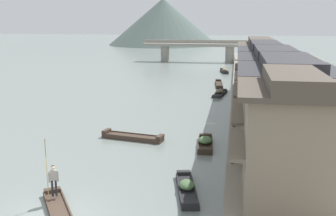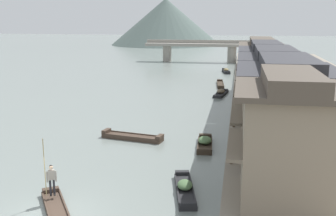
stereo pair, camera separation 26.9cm
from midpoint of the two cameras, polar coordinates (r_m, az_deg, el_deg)
name	(u,v)px [view 2 (the right image)]	position (r m, az deg, el deg)	size (l,w,h in m)	color
ground_plane	(52,216)	(20.55, -15.72, -14.46)	(400.00, 400.00, 0.00)	gray
riverbank_right	(314,99)	(47.95, 20.11, 1.23)	(18.00, 110.00, 0.67)	gray
boat_foreground_poled	(57,211)	(20.63, -15.04, -13.89)	(3.40, 4.53, 0.41)	#423328
boatman_person	(51,176)	(21.34, -15.82, -9.27)	(0.49, 0.41, 3.04)	black
boat_moored_nearest	(226,71)	(69.79, 8.30, 5.18)	(1.63, 4.26, 0.74)	#232326
boat_moored_second	(220,85)	(56.22, 7.53, 3.30)	(1.35, 5.76, 0.47)	#33281E
boat_moored_third	(221,93)	(49.48, 7.63, 2.12)	(1.73, 4.86, 0.71)	#232326
boat_moored_far	(132,137)	(31.38, -4.80, -4.10)	(5.00, 1.93, 0.56)	#423328
boat_midriver_drifting	(185,189)	(22.11, 2.75, -11.30)	(1.80, 4.47, 0.68)	#232326
boat_midriver_upstream	(205,143)	(29.62, 5.48, -4.94)	(1.30, 3.94, 0.76)	#33281E
house_waterfront_nearest	(287,138)	(19.82, 16.88, -4.07)	(5.28, 5.91, 6.14)	gray
house_waterfront_second	(285,106)	(26.85, 16.47, 0.23)	(6.52, 8.17, 6.14)	#7F705B
house_waterfront_tall	(273,86)	(34.80, 14.80, 3.09)	(6.20, 7.78, 6.14)	#7F705B
house_waterfront_narrow	(265,73)	(42.85, 13.64, 4.89)	(5.72, 8.09, 6.14)	gray
house_waterfront_far	(260,64)	(50.80, 13.05, 6.09)	(5.57, 7.98, 6.14)	brown
mooring_post_dock_near	(231,157)	(24.51, 9.24, -6.79)	(0.20, 0.20, 0.88)	#473828
mooring_post_dock_mid	(234,122)	(32.53, 9.51, -1.97)	(0.20, 0.20, 0.82)	#473828
mooring_post_dock_far	(235,100)	(40.99, 9.68, 1.18)	(0.20, 0.20, 0.99)	#473828
stone_bridge	(199,48)	(86.00, 4.51, 8.45)	(22.78, 2.40, 4.57)	gray
hill_far_west	(166,22)	(141.23, -0.26, 12.09)	(37.35, 37.35, 15.54)	#4C5B56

